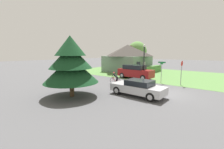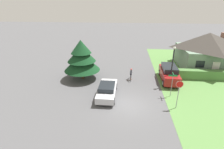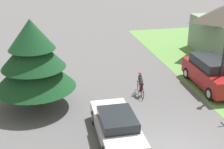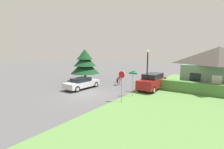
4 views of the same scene
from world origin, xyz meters
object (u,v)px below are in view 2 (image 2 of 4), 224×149
sedan_left_lane (107,90)px  parked_suv_right (169,73)px  cyclist (131,75)px  stop_sign (179,90)px  conifer_tall_near (82,58)px  street_name_sign (172,81)px  cottage_house (207,50)px  street_lamp (173,63)px

sedan_left_lane → parked_suv_right: size_ratio=0.92×
cyclist → stop_sign: 7.47m
cyclist → conifer_tall_near: bearing=95.6°
stop_sign → street_name_sign: stop_sign is taller
cyclist → parked_suv_right: (4.70, 0.16, 0.29)m
cottage_house → street_lamp: bearing=-133.1°
cottage_house → street_lamp: (-6.44, -6.90, 0.17)m
cottage_house → street_name_sign: (-6.89, -9.51, -0.89)m
sedan_left_lane → street_lamp: bearing=-65.6°
parked_suv_right → conifer_tall_near: bearing=93.4°
cyclist → stop_sign: (4.19, -6.06, 1.25)m
sedan_left_lane → street_lamp: street_lamp is taller
cottage_house → conifer_tall_near: bearing=-161.2°
street_lamp → street_name_sign: (-0.45, -2.61, -1.06)m
cyclist → street_name_sign: size_ratio=0.66×
stop_sign → street_lamp: street_lamp is taller
sedan_left_lane → cyclist: 5.07m
cyclist → conifer_tall_near: (-6.17, -0.21, 2.16)m
sedan_left_lane → street_name_sign: bearing=-84.8°
street_name_sign → conifer_tall_near: 10.97m
cyclist → conifer_tall_near: size_ratio=0.34×
street_name_sign → cyclist: bearing=137.2°
cottage_house → stop_sign: (-6.83, -11.74, -0.75)m
street_lamp → street_name_sign: street_lamp is taller
street_name_sign → sedan_left_lane: bearing=-175.0°
cottage_house → conifer_tall_near: size_ratio=1.57×
street_name_sign → parked_suv_right: bearing=81.8°
sedan_left_lane → parked_suv_right: (7.21, 4.56, 0.28)m
sedan_left_lane → stop_sign: (6.70, -1.65, 1.24)m
street_name_sign → stop_sign: bearing=-88.5°
cottage_house → stop_sign: bearing=-120.3°
sedan_left_lane → stop_sign: bearing=-103.7°
cyclist → street_name_sign: street_name_sign is taller
parked_suv_right → conifer_tall_near: 11.04m
conifer_tall_near → stop_sign: bearing=-29.4°
parked_suv_right → street_name_sign: size_ratio=1.95×
street_lamp → conifer_tall_near: bearing=174.7°
stop_sign → conifer_tall_near: (-10.36, 5.85, 0.90)m
sedan_left_lane → street_name_sign: size_ratio=1.80×
sedan_left_lane → conifer_tall_near: size_ratio=0.92×
street_lamp → cottage_house: bearing=47.0°
cyclist → sedan_left_lane: bearing=154.0°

